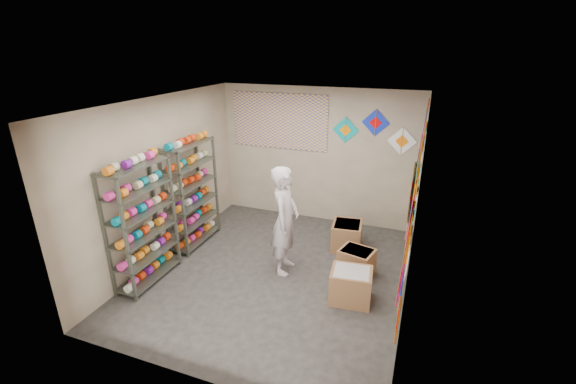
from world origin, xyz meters
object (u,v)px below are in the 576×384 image
at_px(shelf_rack_front, 142,224).
at_px(shopkeeper, 285,221).
at_px(shelf_rack_back, 192,194).
at_px(carton_a, 351,286).
at_px(carton_c, 347,236).
at_px(carton_b, 356,262).

height_order(shelf_rack_front, shopkeeper, shelf_rack_front).
xyz_separation_m(shelf_rack_back, carton_a, (3.05, -0.73, -0.71)).
height_order(shelf_rack_front, carton_c, shelf_rack_front).
bearing_deg(carton_c, shelf_rack_front, -149.39).
xyz_separation_m(shelf_rack_back, carton_b, (2.99, -0.02, -0.74)).
distance_m(carton_a, carton_c, 1.51).
distance_m(carton_a, carton_b, 0.71).
height_order(shelf_rack_back, carton_b, shelf_rack_back).
xyz_separation_m(shopkeeper, carton_c, (0.79, 1.03, -0.64)).
distance_m(shelf_rack_back, carton_a, 3.21).
bearing_deg(shelf_rack_front, shelf_rack_back, 90.00).
relative_size(carton_a, carton_c, 1.03).
height_order(shelf_rack_front, carton_a, shelf_rack_front).
distance_m(shelf_rack_front, carton_c, 3.43).
xyz_separation_m(shelf_rack_back, carton_c, (2.67, 0.73, -0.71)).
distance_m(shopkeeper, carton_b, 1.32).
bearing_deg(carton_a, carton_b, 88.19).
distance_m(shopkeeper, carton_c, 1.45).
xyz_separation_m(shelf_rack_back, shopkeeper, (1.89, -0.30, -0.07)).
relative_size(carton_a, carton_b, 1.11).
relative_size(shelf_rack_front, carton_b, 3.68).
bearing_deg(carton_c, carton_a, -82.22).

